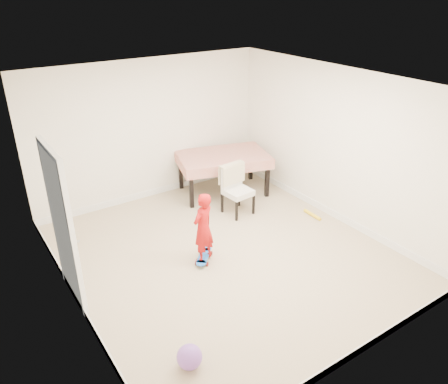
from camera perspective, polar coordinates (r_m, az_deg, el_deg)
ground at (r=6.78m, az=0.25°, el=-8.07°), size 5.00×5.00×0.00m
ceiling at (r=5.74m, az=0.30°, el=13.78°), size 4.50×5.00×0.04m
wall_back at (r=8.18m, az=-9.64°, el=7.86°), size 4.50×0.04×2.60m
wall_front at (r=4.57m, az=18.25°, el=-8.61°), size 4.50×0.04×2.60m
wall_left at (r=5.35m, az=-19.94°, el=-3.52°), size 0.04×5.00×2.60m
wall_right at (r=7.54m, az=14.50°, el=5.81°), size 0.04×5.00×2.60m
door at (r=5.74m, az=-20.27°, el=-4.65°), size 0.11×0.94×2.11m
baseboard_back at (r=8.65m, az=-9.07°, el=0.05°), size 4.50×0.02×0.12m
baseboard_front at (r=5.34m, az=16.40°, el=-19.71°), size 4.50×0.02×0.12m
baseboard_left at (r=6.03m, az=-18.21°, el=-13.88°), size 0.02×5.00×0.12m
baseboard_right at (r=8.04m, az=13.58°, el=-2.48°), size 0.02×5.00×0.12m
dining_table at (r=8.50m, az=-0.12°, el=2.42°), size 1.92×1.48×0.80m
dining_chair at (r=7.69m, az=1.84°, el=0.22°), size 0.54×0.62×0.90m
skateboard at (r=6.63m, az=-2.64°, el=-8.52°), size 0.52×0.53×0.08m
child at (r=6.33m, az=-2.74°, el=-4.96°), size 0.46×0.39×1.08m
balloon at (r=5.03m, az=-4.54°, el=-20.69°), size 0.28×0.28×0.28m
foam_toy at (r=7.93m, az=11.47°, el=-2.92°), size 0.07×0.40×0.06m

